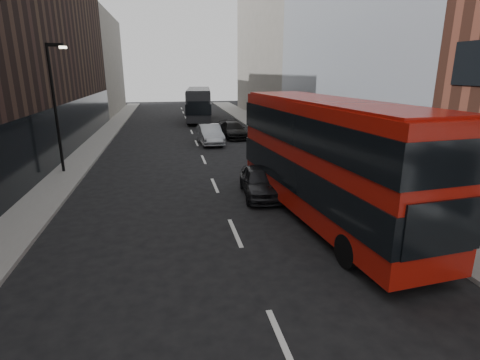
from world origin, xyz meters
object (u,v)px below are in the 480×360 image
red_bus (326,155)px  car_a (260,181)px  car_b (210,134)px  car_c (233,130)px  grey_bus (199,104)px  street_lamp (56,100)px

red_bus → car_a: bearing=112.8°
red_bus → car_a: 4.20m
car_b → red_bus: bearing=-84.3°
red_bus → car_c: 19.48m
car_a → car_c: (1.53, 16.09, -0.02)m
grey_bus → car_a: grey_bus is taller
street_lamp → car_c: 15.81m
car_b → grey_bus: bearing=85.4°
grey_bus → red_bus: bearing=-80.5°
car_b → car_a: bearing=-89.6°
street_lamp → red_bus: (11.91, -9.29, -1.56)m
grey_bus → car_c: size_ratio=2.49×
grey_bus → car_b: grey_bus is taller
car_a → car_b: car_b is taller
car_a → grey_bus: bearing=95.4°
street_lamp → car_a: street_lamp is taller
car_a → car_b: (-0.82, 13.63, 0.07)m
car_b → car_c: 3.41m
grey_bus → car_a: 28.64m
red_bus → grey_bus: red_bus is taller
car_a → red_bus: bearing=-56.9°
street_lamp → car_b: street_lamp is taller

